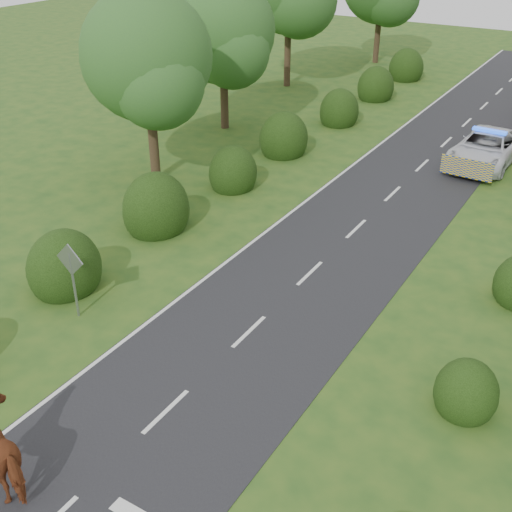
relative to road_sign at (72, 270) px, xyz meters
The scene contains 9 objects.
ground 5.63m from the road_sign, 21.80° to the right, with size 120.00×120.00×0.00m, color #254C1B.
road 14.03m from the road_sign, 68.96° to the left, with size 6.00×70.00×0.02m, color black.
road_markings 11.56m from the road_sign, 72.72° to the left, with size 4.96×70.00×0.01m.
hedgerow_left 9.85m from the road_sign, 98.87° to the left, with size 2.75×50.41×3.00m.
tree_left_a 11.55m from the road_sign, 115.73° to the left, with size 5.74×5.60×8.38m.
tree_left_b 19.22m from the road_sign, 109.29° to the left, with size 5.74×5.60×8.07m.
road_sign is the anchor object (origin of this frame).
cow 6.47m from the road_sign, 57.83° to the right, with size 1.23×2.33×1.65m, color brown.
police_van 21.19m from the road_sign, 69.26° to the left, with size 2.95×5.94×1.75m.
Camera 1 is at (8.29, -9.28, 11.36)m, focal length 45.00 mm.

